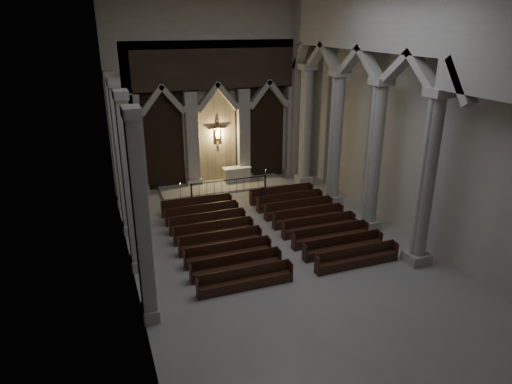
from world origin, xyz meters
TOP-DOWN VIEW (x-y plane):
  - room at (0.00, 0.00)m, footprint 24.00×24.10m
  - sanctuary_wall at (0.00, 11.54)m, footprint 14.00×0.77m
  - right_arcade at (5.50, 1.33)m, footprint 1.00×24.00m
  - left_pilasters at (-6.75, 3.50)m, footprint 0.60×13.00m
  - sanctuary_step at (0.00, 10.60)m, footprint 8.50×2.60m
  - altar at (1.14, 11.11)m, footprint 1.92×0.77m
  - altar_rail at (0.00, 9.21)m, footprint 5.10×0.09m
  - candle_stand_left at (-3.25, 8.91)m, footprint 0.21×0.21m
  - candle_stand_right at (2.71, 9.69)m, footprint 0.21×0.21m
  - pews at (0.00, 2.53)m, footprint 9.57×9.17m
  - worshipper at (1.46, 6.87)m, footprint 0.45×0.36m

SIDE VIEW (x-z plane):
  - sanctuary_step at x=0.00m, z-range 0.00..0.15m
  - pews at x=0.00m, z-range -0.16..0.77m
  - candle_stand_left at x=-3.25m, z-range -0.28..0.95m
  - candle_stand_right at x=2.71m, z-range -0.28..0.95m
  - worshipper at x=1.46m, z-range 0.00..1.08m
  - altar at x=1.14m, z-range 0.15..1.13m
  - altar_rail at x=0.00m, z-range 0.16..1.17m
  - left_pilasters at x=-6.75m, z-range -0.10..7.92m
  - sanctuary_wall at x=0.00m, z-range 0.62..12.62m
  - room at x=0.00m, z-range 1.60..13.60m
  - right_arcade at x=5.50m, z-range 1.83..13.83m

